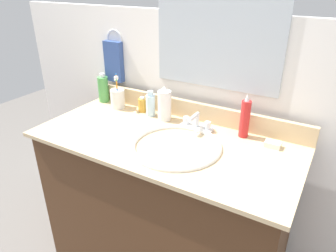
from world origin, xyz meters
The scene contains 16 objects.
vanity_cabinet centered at (0.00, 0.00, 0.39)m, with size 1.13×0.50×0.78m, color #4C2D19.
countertop centered at (0.00, 0.00, 0.79)m, with size 1.17×0.54×0.02m, color #D1B284.
backsplash centered at (0.00, 0.26, 0.84)m, with size 1.17×0.02×0.09m, color #D1B284.
back_wall centered at (0.00, 0.32, 0.65)m, with size 2.27×0.04×1.30m, color white.
mirror_panel centered at (0.10, 0.30, 1.25)m, with size 0.60×0.01×0.56m, color #B2BCC6.
towel_ring centered at (-0.49, 0.30, 1.14)m, with size 0.10×0.10×0.01m, color silver.
hand_towel centered at (-0.49, 0.28, 1.02)m, with size 0.11×0.04×0.22m, color #334C8C.
sink_basin centered at (0.08, -0.03, 0.77)m, with size 0.39×0.39×0.11m.
faucet centered at (0.08, 0.16, 0.82)m, with size 0.16×0.10×0.08m.
bottle_spray_red centered at (0.29, 0.20, 0.88)m, with size 0.04×0.04×0.20m.
bottle_lotion_white centered at (-0.10, 0.18, 0.88)m, with size 0.07×0.07×0.17m.
bottle_oil_amber centered at (-0.25, 0.21, 0.83)m, with size 0.04×0.04×0.08m.
bottle_gel_clear centered at (-0.19, 0.19, 0.86)m, with size 0.05×0.05×0.13m.
bottle_toner_green centered at (-0.53, 0.22, 0.87)m, with size 0.06×0.06×0.16m.
cup_white_ceramic centered at (-0.40, 0.19, 0.85)m, with size 0.08×0.08×0.19m.
soap_bar centered at (0.43, 0.17, 0.81)m, with size 0.06×0.04×0.02m, color white.
Camera 1 is at (0.62, -1.02, 1.44)m, focal length 33.20 mm.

